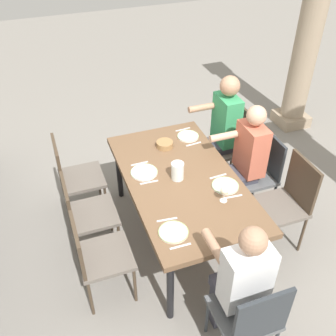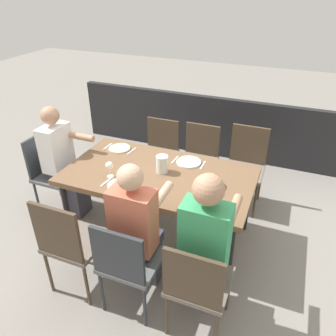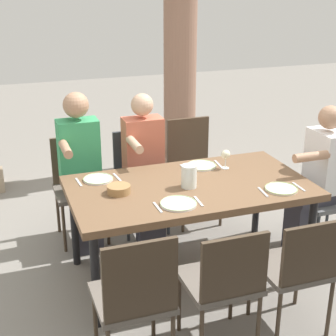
# 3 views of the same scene
# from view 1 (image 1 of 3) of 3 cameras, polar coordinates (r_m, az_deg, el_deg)

# --- Properties ---
(ground_plane) EXTENTS (16.00, 16.00, 0.00)m
(ground_plane) POSITION_cam_1_polar(r_m,az_deg,el_deg) (4.16, 1.82, -9.68)
(ground_plane) COLOR gray
(dining_table) EXTENTS (1.81, 1.00, 0.76)m
(dining_table) POSITION_cam_1_polar(r_m,az_deg,el_deg) (3.68, 2.04, -2.31)
(dining_table) COLOR brown
(dining_table) RESTS_ON ground
(chair_west_north) EXTENTS (0.44, 0.44, 0.90)m
(chair_west_north) POSITION_cam_1_polar(r_m,az_deg,el_deg) (4.61, 9.48, 3.78)
(chair_west_north) COLOR #6A6158
(chair_west_north) RESTS_ON ground
(chair_west_south) EXTENTS (0.44, 0.44, 0.95)m
(chair_west_south) POSITION_cam_1_polar(r_m,az_deg,el_deg) (4.14, -13.55, -0.88)
(chair_west_south) COLOR #6A6158
(chair_west_south) RESTS_ON ground
(chair_mid_north) EXTENTS (0.44, 0.44, 0.90)m
(chair_mid_north) POSITION_cam_1_polar(r_m,az_deg,el_deg) (4.23, 12.96, -0.24)
(chair_mid_north) COLOR #5B5E61
(chair_mid_north) RESTS_ON ground
(chair_mid_south) EXTENTS (0.44, 0.44, 0.88)m
(chair_mid_south) POSITION_cam_1_polar(r_m,az_deg,el_deg) (3.73, -12.03, -6.22)
(chair_mid_south) COLOR #6A6158
(chair_mid_south) RESTS_ON ground
(chair_east_north) EXTENTS (0.44, 0.44, 0.97)m
(chair_east_north) POSITION_cam_1_polar(r_m,az_deg,el_deg) (3.90, 16.92, -4.29)
(chair_east_north) COLOR #6A6158
(chair_east_north) RESTS_ON ground
(chair_east_south) EXTENTS (0.44, 0.44, 0.87)m
(chair_east_south) POSITION_cam_1_polar(r_m,az_deg,el_deg) (3.38, -10.39, -12.14)
(chair_east_south) COLOR #6A6158
(chair_east_south) RESTS_ON ground
(chair_head_east) EXTENTS (0.44, 0.44, 0.91)m
(chair_head_east) POSITION_cam_1_polar(r_m,az_deg,el_deg) (3.05, 11.78, -20.25)
(chair_head_east) COLOR #5B5E61
(chair_head_east) RESTS_ON ground
(diner_woman_green) EXTENTS (0.49, 0.35, 1.27)m
(diner_woman_green) POSITION_cam_1_polar(r_m,az_deg,el_deg) (3.01, 10.21, -15.77)
(diner_woman_green) COLOR #3F3F4C
(diner_woman_green) RESTS_ON ground
(diner_man_white) EXTENTS (0.35, 0.50, 1.35)m
(diner_man_white) POSITION_cam_1_polar(r_m,az_deg,el_deg) (4.42, 7.57, 5.53)
(diner_man_white) COLOR #3F3F4C
(diner_man_white) RESTS_ON ground
(diner_guest_third) EXTENTS (0.35, 0.49, 1.30)m
(diner_guest_third) POSITION_cam_1_polar(r_m,az_deg,el_deg) (4.04, 10.86, 1.04)
(diner_guest_third) COLOR #3F3F4C
(diner_guest_third) RESTS_ON ground
(stone_column_near) EXTENTS (0.43, 0.43, 2.88)m
(stone_column_near) POSITION_cam_1_polar(r_m,az_deg,el_deg) (5.60, 19.88, 18.60)
(stone_column_near) COLOR tan
(stone_column_near) RESTS_ON ground
(plate_0) EXTENTS (0.23, 0.23, 0.02)m
(plate_0) POSITION_cam_1_polar(r_m,az_deg,el_deg) (4.20, 2.91, 4.62)
(plate_0) COLOR white
(plate_0) RESTS_ON dining_table
(fork_0) EXTENTS (0.03, 0.17, 0.01)m
(fork_0) POSITION_cam_1_polar(r_m,az_deg,el_deg) (4.32, 2.15, 5.58)
(fork_0) COLOR silver
(fork_0) RESTS_ON dining_table
(spoon_0) EXTENTS (0.03, 0.17, 0.01)m
(spoon_0) POSITION_cam_1_polar(r_m,az_deg,el_deg) (4.09, 3.70, 3.47)
(spoon_0) COLOR silver
(spoon_0) RESTS_ON dining_table
(plate_1) EXTENTS (0.25, 0.25, 0.02)m
(plate_1) POSITION_cam_1_polar(r_m,az_deg,el_deg) (3.70, -3.46, -0.60)
(plate_1) COLOR white
(plate_1) RESTS_ON dining_table
(fork_1) EXTENTS (0.02, 0.17, 0.01)m
(fork_1) POSITION_cam_1_polar(r_m,az_deg,el_deg) (3.82, -4.13, 0.65)
(fork_1) COLOR silver
(fork_1) RESTS_ON dining_table
(spoon_1) EXTENTS (0.02, 0.17, 0.01)m
(spoon_1) POSITION_cam_1_polar(r_m,az_deg,el_deg) (3.59, -2.75, -2.07)
(spoon_1) COLOR silver
(spoon_1) RESTS_ON dining_table
(plate_2) EXTENTS (0.24, 0.24, 0.02)m
(plate_2) POSITION_cam_1_polar(r_m,az_deg,el_deg) (3.58, 8.26, -2.53)
(plate_2) COLOR white
(plate_2) RESTS_ON dining_table
(wine_glass_2) EXTENTS (0.07, 0.07, 0.16)m
(wine_glass_2) POSITION_cam_1_polar(r_m,az_deg,el_deg) (3.37, 8.16, -3.26)
(wine_glass_2) COLOR white
(wine_glass_2) RESTS_ON dining_table
(fork_2) EXTENTS (0.02, 0.17, 0.01)m
(fork_2) POSITION_cam_1_polar(r_m,az_deg,el_deg) (3.69, 7.22, -1.19)
(fork_2) COLOR silver
(fork_2) RESTS_ON dining_table
(spoon_2) EXTENTS (0.03, 0.17, 0.01)m
(spoon_2) POSITION_cam_1_polar(r_m,az_deg,el_deg) (3.49, 9.35, -4.10)
(spoon_2) COLOR silver
(spoon_2) RESTS_ON dining_table
(plate_3) EXTENTS (0.24, 0.24, 0.02)m
(plate_3) POSITION_cam_1_polar(r_m,az_deg,el_deg) (3.14, 0.79, -9.21)
(plate_3) COLOR silver
(plate_3) RESTS_ON dining_table
(fork_3) EXTENTS (0.03, 0.17, 0.01)m
(fork_3) POSITION_cam_1_polar(r_m,az_deg,el_deg) (3.24, -0.16, -7.45)
(fork_3) COLOR silver
(fork_3) RESTS_ON dining_table
(spoon_3) EXTENTS (0.02, 0.17, 0.01)m
(spoon_3) POSITION_cam_1_polar(r_m,az_deg,el_deg) (3.05, 1.79, -11.22)
(spoon_3) COLOR silver
(spoon_3) RESTS_ON dining_table
(water_pitcher) EXTENTS (0.12, 0.12, 0.17)m
(water_pitcher) POSITION_cam_1_polar(r_m,az_deg,el_deg) (3.59, 1.38, -0.55)
(water_pitcher) COLOR white
(water_pitcher) RESTS_ON dining_table
(bread_basket) EXTENTS (0.17, 0.17, 0.06)m
(bread_basket) POSITION_cam_1_polar(r_m,az_deg,el_deg) (4.03, -0.48, 3.43)
(bread_basket) COLOR #9E7547
(bread_basket) RESTS_ON dining_table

